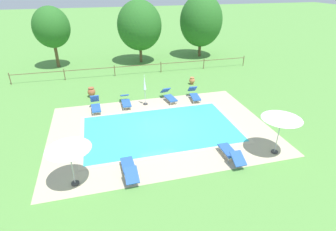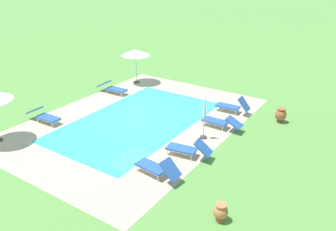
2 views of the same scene
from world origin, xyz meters
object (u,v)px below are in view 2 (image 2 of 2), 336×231
at_px(patio_umbrella_closed_row_west, 205,111).
at_px(patio_umbrella_open_foreground, 136,53).
at_px(sun_lounger_north_mid, 113,88).
at_px(terracotta_urn_near_fence, 281,115).
at_px(terracotta_urn_by_tree, 220,212).
at_px(sun_lounger_north_end, 157,168).
at_px(sun_lounger_south_near_corner, 232,106).
at_px(sun_lounger_north_far, 188,149).
at_px(sun_lounger_north_near_steps, 220,122).
at_px(sun_lounger_south_end, 44,116).

bearing_deg(patio_umbrella_closed_row_west, patio_umbrella_open_foreground, -121.19).
bearing_deg(sun_lounger_north_mid, terracotta_urn_near_fence, 98.95).
bearing_deg(patio_umbrella_open_foreground, terracotta_urn_by_tree, 49.13).
height_order(sun_lounger_north_mid, patio_umbrella_closed_row_west, patio_umbrella_closed_row_west).
bearing_deg(patio_umbrella_open_foreground, sun_lounger_north_end, 42.27).
bearing_deg(terracotta_urn_by_tree, sun_lounger_north_end, -106.31).
relative_size(patio_umbrella_closed_row_west, terracotta_urn_near_fence, 2.97).
height_order(sun_lounger_north_end, sun_lounger_south_near_corner, sun_lounger_south_near_corner).
height_order(sun_lounger_north_far, terracotta_urn_near_fence, sun_lounger_north_far).
bearing_deg(terracotta_urn_near_fence, sun_lounger_north_end, -18.11).
relative_size(patio_umbrella_open_foreground, terracotta_urn_by_tree, 3.75).
bearing_deg(sun_lounger_north_end, sun_lounger_north_near_steps, 177.78).
bearing_deg(sun_lounger_south_near_corner, patio_umbrella_closed_row_west, 1.83).
height_order(sun_lounger_south_near_corner, patio_umbrella_closed_row_west, patio_umbrella_closed_row_west).
distance_m(patio_umbrella_open_foreground, terracotta_urn_by_tree, 14.44).
xyz_separation_m(sun_lounger_north_mid, terracotta_urn_by_tree, (6.91, 10.78, -0.02)).
distance_m(patio_umbrella_open_foreground, patio_umbrella_closed_row_west, 9.01).
distance_m(sun_lounger_north_near_steps, sun_lounger_north_end, 5.21).
distance_m(sun_lounger_north_far, patio_umbrella_open_foreground, 10.40).
relative_size(sun_lounger_north_near_steps, sun_lounger_south_near_corner, 1.10).
bearing_deg(terracotta_urn_by_tree, sun_lounger_north_near_steps, -154.28).
height_order(sun_lounger_north_far, sun_lounger_south_end, sun_lounger_north_far).
height_order(sun_lounger_north_end, terracotta_urn_near_fence, sun_lounger_north_end).
distance_m(sun_lounger_north_far, sun_lounger_north_end, 1.95).
xyz_separation_m(sun_lounger_north_near_steps, sun_lounger_north_end, (5.20, -0.20, 0.03)).
distance_m(sun_lounger_north_near_steps, sun_lounger_north_mid, 7.87).
xyz_separation_m(sun_lounger_north_near_steps, patio_umbrella_closed_row_west, (1.40, -0.20, 1.05)).
relative_size(sun_lounger_north_mid, terracotta_urn_by_tree, 3.33).
xyz_separation_m(sun_lounger_south_end, patio_umbrella_closed_row_west, (-3.00, 7.71, 1.05)).
height_order(sun_lounger_north_end, patio_umbrella_closed_row_west, patio_umbrella_closed_row_west).
bearing_deg(sun_lounger_north_near_steps, sun_lounger_north_end, -2.22).
bearing_deg(patio_umbrella_closed_row_west, sun_lounger_north_end, -0.09).
bearing_deg(patio_umbrella_open_foreground, patio_umbrella_closed_row_west, 58.81).
height_order(sun_lounger_north_near_steps, terracotta_urn_near_fence, terracotta_urn_near_fence).
relative_size(patio_umbrella_open_foreground, terracotta_urn_near_fence, 3.07).
xyz_separation_m(sun_lounger_north_mid, patio_umbrella_closed_row_west, (2.19, 7.63, 1.05)).
xyz_separation_m(sun_lounger_north_end, patio_umbrella_open_foreground, (-8.45, -7.68, 1.71)).
bearing_deg(sun_lounger_south_near_corner, sun_lounger_north_far, 3.69).
bearing_deg(sun_lounger_south_near_corner, sun_lounger_north_mid, -79.86).
distance_m(sun_lounger_north_end, sun_lounger_south_end, 7.74).
relative_size(sun_lounger_south_near_corner, patio_umbrella_closed_row_west, 0.83).
bearing_deg(patio_umbrella_open_foreground, sun_lounger_south_near_corner, 81.60).
height_order(sun_lounger_south_end, terracotta_urn_near_fence, terracotta_urn_near_fence).
bearing_deg(terracotta_urn_by_tree, patio_umbrella_closed_row_west, -146.32).
height_order(sun_lounger_north_near_steps, sun_lounger_north_end, sun_lounger_north_end).
xyz_separation_m(sun_lounger_north_mid, patio_umbrella_open_foreground, (-2.46, -0.06, 1.73)).
xyz_separation_m(sun_lounger_north_far, sun_lounger_north_end, (1.93, -0.24, 0.00)).
height_order(sun_lounger_north_end, patio_umbrella_open_foreground, patio_umbrella_open_foreground).
height_order(sun_lounger_north_far, patio_umbrella_open_foreground, patio_umbrella_open_foreground).
xyz_separation_m(patio_umbrella_open_foreground, patio_umbrella_closed_row_west, (4.65, 7.69, -0.68)).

